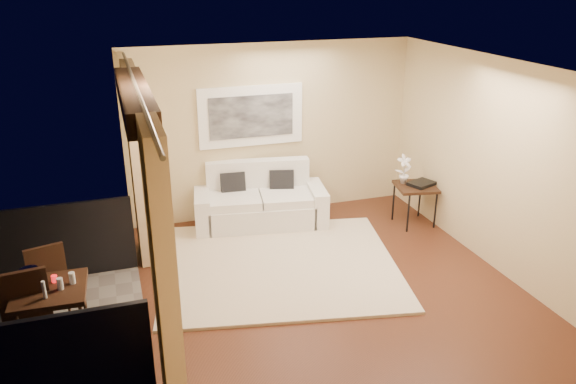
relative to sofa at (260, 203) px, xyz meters
name	(u,v)px	position (x,y,z in m)	size (l,w,h in m)	color
floor	(330,286)	(0.33, -2.09, -0.34)	(5.00, 5.00, 0.00)	#502817
room_shell	(134,97)	(-1.80, -2.09, 2.18)	(5.00, 6.40, 5.00)	white
balcony	(43,321)	(-2.98, -2.09, -0.16)	(1.81, 2.60, 1.17)	#605B56
curtains	(148,208)	(-1.78, -2.09, 1.00)	(0.16, 4.80, 2.64)	tan
artwork	(251,116)	(-0.01, 0.37, 1.28)	(1.62, 0.07, 0.92)	white
rug	(280,265)	(-0.12, -1.42, -0.32)	(3.05, 2.66, 0.04)	beige
sofa	(260,203)	(0.00, 0.00, 0.00)	(2.09, 1.15, 0.95)	white
side_table	(416,189)	(2.26, -0.75, 0.24)	(0.68, 0.68, 0.63)	black
tray	(421,184)	(2.34, -0.76, 0.32)	(0.38, 0.28, 0.05)	black
orchid	(404,169)	(2.11, -0.61, 0.53)	(0.24, 0.16, 0.46)	white
bistro_table	(50,296)	(-2.80, -2.53, 0.38)	(0.70, 0.70, 0.80)	black
balcony_chair_far	(47,276)	(-2.91, -1.75, 0.20)	(0.49, 0.50, 0.93)	black
balcony_chair_near	(28,317)	(-3.01, -2.67, 0.28)	(0.51, 0.51, 1.05)	black
ice_bucket	(30,278)	(-2.96, -2.46, 0.57)	(0.18, 0.18, 0.20)	silver
candle	(54,279)	(-2.75, -2.41, 0.50)	(0.06, 0.06, 0.07)	red
vase	(44,290)	(-2.82, -2.70, 0.56)	(0.04, 0.04, 0.18)	white
glass_a	(60,284)	(-2.69, -2.58, 0.53)	(0.06, 0.06, 0.12)	silver
glass_b	(72,278)	(-2.58, -2.50, 0.53)	(0.06, 0.06, 0.12)	white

